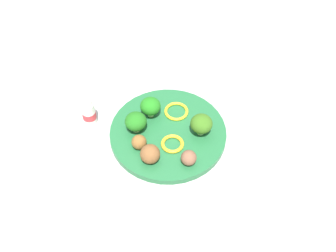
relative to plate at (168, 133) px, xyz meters
name	(u,v)px	position (x,y,z in m)	size (l,w,h in m)	color
ground_plane	(168,135)	(0.00, 0.00, -0.01)	(4.00, 4.00, 0.00)	#B2B2AD
plate	(168,133)	(0.00, 0.00, 0.00)	(0.28, 0.28, 0.02)	#236638
broccoli_floret_front_right	(150,106)	(0.06, -0.02, 0.04)	(0.05, 0.05, 0.05)	#97CF76
broccoli_floret_front_left	(201,124)	(-0.07, -0.03, 0.04)	(0.05, 0.05, 0.05)	#96D078
broccoli_floret_back_left	(136,122)	(0.07, 0.03, 0.04)	(0.05, 0.05, 0.05)	#96BE6F
meatball_back_left	(150,154)	(-0.01, 0.09, 0.03)	(0.05, 0.05, 0.05)	brown
meatball_back_right	(189,158)	(-0.08, 0.06, 0.03)	(0.04, 0.04, 0.04)	brown
meatball_front_right	(139,142)	(0.04, 0.07, 0.03)	(0.04, 0.04, 0.04)	brown
pepper_ring_back_right	(176,111)	(0.01, -0.06, 0.01)	(0.06, 0.06, 0.01)	yellow
pepper_ring_mid_right	(172,144)	(-0.03, 0.03, 0.01)	(0.05, 0.05, 0.01)	yellow
napkin	(264,180)	(-0.25, 0.01, -0.01)	(0.17, 0.12, 0.01)	white
fork	(258,183)	(-0.24, 0.02, 0.00)	(0.12, 0.02, 0.01)	silver
knife	(265,171)	(-0.24, -0.01, 0.00)	(0.15, 0.03, 0.01)	silver
yogurt_bottle	(89,113)	(0.19, 0.06, 0.03)	(0.03, 0.03, 0.08)	white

